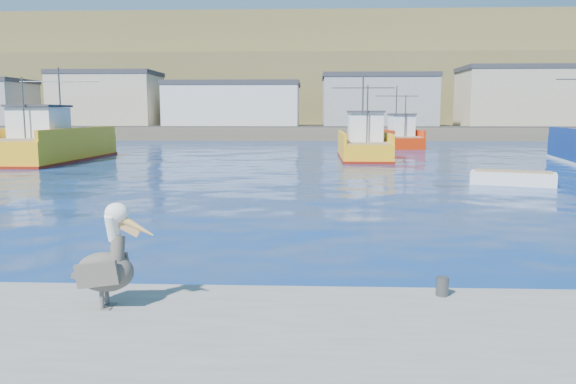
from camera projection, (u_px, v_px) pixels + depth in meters
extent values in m
plane|color=navy|center=(269.00, 266.00, 12.44)|extent=(260.00, 260.00, 0.00)
cylinder|color=#4C4C4C|center=(442.00, 286.00, 8.86)|extent=(0.20, 0.20, 0.30)
cube|color=brown|center=(306.00, 131.00, 83.56)|extent=(160.00, 30.00, 1.60)
cube|color=brown|center=(307.00, 100.00, 108.56)|extent=(180.00, 40.00, 14.00)
cube|color=brown|center=(308.00, 79.00, 127.65)|extent=(200.00, 40.00, 24.00)
cube|color=#2D2D2D|center=(305.00, 127.00, 72.56)|extent=(150.00, 5.00, 0.10)
cube|color=tan|center=(107.00, 101.00, 79.20)|extent=(14.00, 9.00, 7.00)
cube|color=#333338|center=(106.00, 73.00, 78.67)|extent=(14.28, 9.18, 0.60)
cube|color=silver|center=(234.00, 106.00, 78.54)|extent=(18.00, 11.00, 5.50)
cube|color=#333338|center=(234.00, 84.00, 78.12)|extent=(18.36, 11.22, 0.60)
cube|color=gray|center=(378.00, 102.00, 77.63)|extent=(15.00, 10.00, 6.50)
cube|color=#333338|center=(378.00, 76.00, 77.14)|extent=(15.30, 10.20, 0.60)
cube|color=tan|center=(525.00, 99.00, 76.72)|extent=(17.00, 9.00, 7.50)
cube|color=#333338|center=(526.00, 68.00, 76.15)|extent=(17.34, 9.18, 0.60)
cube|color=#FFAD15|center=(54.00, 149.00, 40.13)|extent=(4.53, 12.81, 1.65)
cube|color=#FFAD15|center=(81.00, 133.00, 39.84)|extent=(0.54, 12.47, 0.70)
cube|color=#FFAD15|center=(26.00, 132.00, 40.10)|extent=(0.54, 12.47, 0.70)
cube|color=maroon|center=(55.00, 160.00, 40.24)|extent=(4.62, 13.07, 0.25)
cube|color=#8C7251|center=(54.00, 137.00, 40.01)|extent=(4.18, 12.30, 0.10)
cube|color=white|center=(39.00, 122.00, 37.98)|extent=(3.04, 3.25, 2.00)
cube|color=#333338|center=(38.00, 106.00, 37.83)|extent=(3.26, 3.63, 0.15)
cylinder|color=#4C4C4C|center=(60.00, 102.00, 40.93)|extent=(0.12, 0.12, 5.00)
cylinder|color=#4C4C4C|center=(24.00, 109.00, 35.97)|extent=(0.10, 0.10, 4.00)
cylinder|color=#4C4C4C|center=(59.00, 81.00, 40.72)|extent=(5.94, 0.21, 0.08)
cube|color=#FFAD15|center=(363.00, 150.00, 42.03)|extent=(3.44, 9.79, 1.27)
cube|color=#FFAD15|center=(385.00, 137.00, 41.82)|extent=(0.26, 9.57, 0.70)
cube|color=#FFAD15|center=(342.00, 137.00, 41.97)|extent=(0.26, 9.57, 0.70)
cube|color=maroon|center=(363.00, 158.00, 42.12)|extent=(3.51, 9.98, 0.25)
cube|color=#8C7251|center=(363.00, 141.00, 41.94)|extent=(3.16, 9.39, 0.10)
cube|color=white|center=(365.00, 127.00, 40.34)|extent=(2.38, 2.46, 2.00)
cube|color=#333338|center=(365.00, 112.00, 40.19)|extent=(2.55, 2.75, 0.15)
cylinder|color=#4C4C4C|center=(363.00, 108.00, 42.56)|extent=(0.12, 0.12, 5.00)
cylinder|color=#4C4C4C|center=(367.00, 115.00, 38.77)|extent=(0.10, 0.10, 4.00)
cylinder|color=#4C4C4C|center=(363.00, 88.00, 42.35)|extent=(4.72, 0.11, 0.08)
cube|color=navy|center=(574.00, 134.00, 37.27)|extent=(2.35, 12.32, 0.70)
cube|color=red|center=(398.00, 142.00, 55.94)|extent=(4.04, 8.59, 1.08)
cube|color=red|center=(412.00, 133.00, 55.92)|extent=(1.12, 8.09, 0.70)
cube|color=red|center=(383.00, 133.00, 55.71)|extent=(1.12, 8.09, 0.70)
cube|color=#8C7251|center=(398.00, 136.00, 55.86)|extent=(3.75, 8.23, 0.10)
cube|color=white|center=(401.00, 126.00, 54.49)|extent=(2.40, 2.31, 2.00)
cube|color=#333338|center=(402.00, 114.00, 54.33)|extent=(2.58, 2.57, 0.15)
cylinder|color=#4C4C4C|center=(396.00, 111.00, 56.34)|extent=(0.13, 0.13, 5.00)
cylinder|color=#4C4C4C|center=(405.00, 116.00, 53.13)|extent=(0.11, 0.11, 4.00)
cylinder|color=#4C4C4C|center=(397.00, 96.00, 56.13)|extent=(4.33, 0.58, 0.08)
cube|color=silver|center=(513.00, 180.00, 26.55)|extent=(4.00, 2.53, 0.75)
cube|color=#8C7251|center=(513.00, 171.00, 26.49)|extent=(3.55, 2.13, 0.08)
cylinder|color=#595451|center=(102.00, 299.00, 8.24)|extent=(0.07, 0.07, 0.30)
cube|color=#595451|center=(106.00, 309.00, 8.26)|extent=(0.15, 0.13, 0.02)
cylinder|color=#595451|center=(107.00, 295.00, 8.43)|extent=(0.07, 0.07, 0.30)
cube|color=#595451|center=(111.00, 304.00, 8.44)|extent=(0.15, 0.13, 0.02)
ellipsoid|color=#38332D|center=(105.00, 272.00, 8.28)|extent=(0.88, 0.53, 0.59)
cube|color=#38332D|center=(97.00, 275.00, 8.05)|extent=(0.66, 0.08, 0.43)
cube|color=#38332D|center=(109.00, 266.00, 8.50)|extent=(0.66, 0.08, 0.43)
cube|color=#38332D|center=(80.00, 276.00, 8.31)|extent=(0.23, 0.17, 0.12)
cylinder|color=#38332D|center=(117.00, 251.00, 8.22)|extent=(0.21, 0.31, 0.47)
cylinder|color=white|center=(113.00, 227.00, 8.17)|extent=(0.20, 0.31, 0.44)
ellipsoid|color=white|center=(117.00, 213.00, 8.14)|extent=(0.36, 0.28, 0.30)
cone|color=gold|center=(135.00, 226.00, 8.15)|extent=(0.60, 0.16, 0.41)
cube|color=tan|center=(128.00, 228.00, 8.16)|extent=(0.36, 0.06, 0.26)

